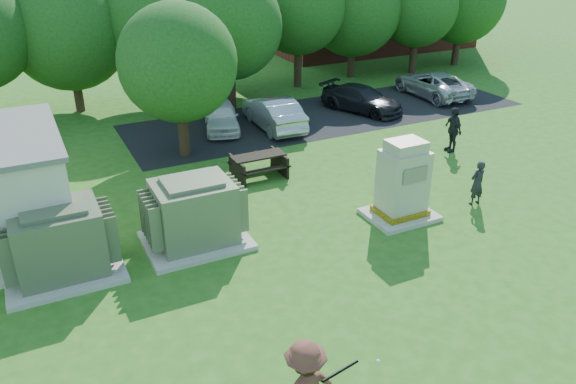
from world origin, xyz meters
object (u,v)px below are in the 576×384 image
transformer_left (60,243)px  transformer_right (194,214)px  car_white (221,116)px  generator_cabinet (402,185)px  car_dark (362,99)px  person_walking_right (453,129)px  car_silver_a (274,113)px  picnic_table (259,163)px  car_silver_b (433,84)px  person_by_generator (477,183)px

transformer_left → transformer_right: 3.70m
car_white → generator_cabinet: bearing=-61.8°
transformer_left → car_dark: (15.22, 8.76, -0.34)m
person_walking_right → car_dark: person_walking_right is taller
person_walking_right → car_silver_a: size_ratio=0.42×
generator_cabinet → picnic_table: 5.76m
car_silver_a → car_silver_b: size_ratio=0.90×
transformer_left → transformer_right: size_ratio=1.00×
car_white → car_dark: size_ratio=0.84×
transformer_left → transformer_right: same height
car_white → car_silver_b: 12.27m
car_white → transformer_right: bearing=-98.0°
car_white → car_dark: 7.31m
generator_cabinet → person_walking_right: generator_cabinet is taller
transformer_left → car_silver_a: 13.20m
transformer_left → car_silver_a: bearing=39.6°
picnic_table → person_walking_right: size_ratio=1.06×
car_white → car_silver_b: size_ratio=0.75×
car_silver_b → generator_cabinet: bearing=47.7°
transformer_right → car_silver_b: (16.49, 9.36, -0.29)m
car_dark → person_by_generator: bearing=-125.1°
transformer_right → car_white: size_ratio=0.81×
transformer_right → generator_cabinet: size_ratio=1.15×
person_walking_right → car_white: person_walking_right is taller
transformer_left → person_by_generator: 13.07m
generator_cabinet → picnic_table: bearing=119.2°
generator_cabinet → person_walking_right: 6.64m
car_white → car_silver_a: bearing=-3.9°
generator_cabinet → person_walking_right: size_ratio=1.39×
transformer_right → car_white: 10.18m
car_dark → car_silver_b: 5.01m
generator_cabinet → car_white: (-2.20, 10.59, -0.52)m
person_walking_right → transformer_left: bearing=-70.9°
generator_cabinet → car_dark: bearing=63.2°
generator_cabinet → car_dark: generator_cabinet is taller
transformer_left → car_silver_b: transformer_left is taller
transformer_right → picnic_table: size_ratio=1.50×
transformer_left → person_walking_right: 15.74m
car_dark → transformer_right: bearing=-165.7°
car_silver_a → car_silver_b: (10.02, 0.94, -0.05)m
generator_cabinet → car_silver_a: 9.77m
picnic_table → car_dark: size_ratio=0.46×
car_white → car_silver_a: 2.40m
transformer_left → car_silver_a: transformer_left is taller
person_by_generator → transformer_left: bearing=-9.4°
car_dark → transformer_left: bearing=-173.0°
car_silver_a → car_silver_b: car_silver_a is taller
picnic_table → car_white: bearing=84.0°
person_by_generator → car_white: person_by_generator is taller
transformer_left → car_silver_a: (10.17, 8.42, -0.24)m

